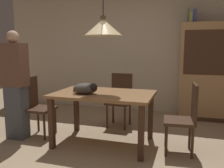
{
  "coord_description": "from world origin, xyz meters",
  "views": [
    {
      "loc": [
        1.02,
        -2.65,
        1.39
      ],
      "look_at": [
        -0.04,
        0.75,
        0.85
      ],
      "focal_mm": 38.94,
      "sensor_mm": 36.0,
      "label": 1
    }
  ],
  "objects_px": {
    "book_green_slim": "(188,16)",
    "chair_far_back": "(120,97)",
    "chair_left_side": "(36,104)",
    "cat_sleeping": "(86,88)",
    "person_standing": "(16,85)",
    "chair_right_side": "(186,115)",
    "dining_table": "(104,100)",
    "hutch_bookcase": "(210,74)",
    "book_blue_wide": "(195,16)",
    "pendant_lamp": "(103,27)",
    "book_yellow_short": "(191,18)"
  },
  "relations": [
    {
      "from": "dining_table",
      "to": "chair_right_side",
      "type": "bearing_deg",
      "value": 0.37
    },
    {
      "from": "dining_table",
      "to": "hutch_bookcase",
      "type": "distance_m",
      "value": 2.35
    },
    {
      "from": "pendant_lamp",
      "to": "person_standing",
      "type": "xyz_separation_m",
      "value": [
        -1.33,
        -0.19,
        -0.84
      ]
    },
    {
      "from": "chair_right_side",
      "to": "person_standing",
      "type": "bearing_deg",
      "value": -175.32
    },
    {
      "from": "cat_sleeping",
      "to": "hutch_bookcase",
      "type": "bearing_deg",
      "value": 47.79
    },
    {
      "from": "hutch_bookcase",
      "to": "person_standing",
      "type": "xyz_separation_m",
      "value": [
        -2.87,
        -1.96,
        -0.07
      ]
    },
    {
      "from": "chair_right_side",
      "to": "chair_far_back",
      "type": "xyz_separation_m",
      "value": [
        -1.13,
        0.87,
        0.0
      ]
    },
    {
      "from": "chair_far_back",
      "to": "hutch_bookcase",
      "type": "bearing_deg",
      "value": 30.14
    },
    {
      "from": "hutch_bookcase",
      "to": "person_standing",
      "type": "relative_size",
      "value": 1.13
    },
    {
      "from": "chair_far_back",
      "to": "chair_left_side",
      "type": "height_order",
      "value": "same"
    },
    {
      "from": "book_blue_wide",
      "to": "person_standing",
      "type": "xyz_separation_m",
      "value": [
        -2.55,
        -1.96,
        -1.15
      ]
    },
    {
      "from": "cat_sleeping",
      "to": "person_standing",
      "type": "height_order",
      "value": "person_standing"
    },
    {
      "from": "dining_table",
      "to": "chair_right_side",
      "type": "relative_size",
      "value": 1.51
    },
    {
      "from": "chair_far_back",
      "to": "chair_right_side",
      "type": "bearing_deg",
      "value": -37.74
    },
    {
      "from": "chair_left_side",
      "to": "cat_sleeping",
      "type": "height_order",
      "value": "chair_left_side"
    },
    {
      "from": "cat_sleeping",
      "to": "person_standing",
      "type": "bearing_deg",
      "value": -177.67
    },
    {
      "from": "chair_left_side",
      "to": "book_blue_wide",
      "type": "xyz_separation_m",
      "value": [
        2.34,
        1.77,
        1.46
      ]
    },
    {
      "from": "chair_right_side",
      "to": "cat_sleeping",
      "type": "relative_size",
      "value": 2.35
    },
    {
      "from": "dining_table",
      "to": "cat_sleeping",
      "type": "bearing_deg",
      "value": -144.16
    },
    {
      "from": "dining_table",
      "to": "pendant_lamp",
      "type": "bearing_deg",
      "value": 97.13
    },
    {
      "from": "book_green_slim",
      "to": "book_yellow_short",
      "type": "distance_m",
      "value": 0.06
    },
    {
      "from": "dining_table",
      "to": "hutch_bookcase",
      "type": "height_order",
      "value": "hutch_bookcase"
    },
    {
      "from": "pendant_lamp",
      "to": "book_yellow_short",
      "type": "xyz_separation_m",
      "value": [
        1.15,
        1.77,
        0.28
      ]
    },
    {
      "from": "book_green_slim",
      "to": "book_blue_wide",
      "type": "distance_m",
      "value": 0.12
    },
    {
      "from": "chair_left_side",
      "to": "book_green_slim",
      "type": "relative_size",
      "value": 3.58
    },
    {
      "from": "book_blue_wide",
      "to": "person_standing",
      "type": "relative_size",
      "value": 0.15
    },
    {
      "from": "book_green_slim",
      "to": "person_standing",
      "type": "bearing_deg",
      "value": -141.09
    },
    {
      "from": "chair_left_side",
      "to": "book_blue_wide",
      "type": "height_order",
      "value": "book_blue_wide"
    },
    {
      "from": "dining_table",
      "to": "chair_left_side",
      "type": "distance_m",
      "value": 1.14
    },
    {
      "from": "book_green_slim",
      "to": "chair_far_back",
      "type": "bearing_deg",
      "value": -140.86
    },
    {
      "from": "dining_table",
      "to": "pendant_lamp",
      "type": "xyz_separation_m",
      "value": [
        -0.0,
        0.0,
        1.01
      ]
    },
    {
      "from": "chair_right_side",
      "to": "book_green_slim",
      "type": "xyz_separation_m",
      "value": [
        -0.03,
        1.76,
        1.47
      ]
    },
    {
      "from": "chair_right_side",
      "to": "chair_left_side",
      "type": "distance_m",
      "value": 2.26
    },
    {
      "from": "chair_right_side",
      "to": "chair_left_side",
      "type": "bearing_deg",
      "value": -179.8
    },
    {
      "from": "chair_right_side",
      "to": "chair_left_side",
      "type": "height_order",
      "value": "same"
    },
    {
      "from": "chair_far_back",
      "to": "hutch_bookcase",
      "type": "distance_m",
      "value": 1.81
    },
    {
      "from": "dining_table",
      "to": "chair_far_back",
      "type": "relative_size",
      "value": 1.51
    },
    {
      "from": "person_standing",
      "to": "chair_right_side",
      "type": "bearing_deg",
      "value": 4.68
    },
    {
      "from": "chair_far_back",
      "to": "cat_sleeping",
      "type": "height_order",
      "value": "chair_far_back"
    },
    {
      "from": "pendant_lamp",
      "to": "book_blue_wide",
      "type": "relative_size",
      "value": 5.42
    },
    {
      "from": "dining_table",
      "to": "chair_right_side",
      "type": "height_order",
      "value": "chair_right_side"
    },
    {
      "from": "cat_sleeping",
      "to": "book_yellow_short",
      "type": "height_order",
      "value": "book_yellow_short"
    },
    {
      "from": "pendant_lamp",
      "to": "cat_sleeping",
      "type": "bearing_deg",
      "value": -144.16
    },
    {
      "from": "hutch_bookcase",
      "to": "book_blue_wide",
      "type": "bearing_deg",
      "value": 179.73
    },
    {
      "from": "pendant_lamp",
      "to": "chair_right_side",
      "type": "bearing_deg",
      "value": 0.37
    },
    {
      "from": "chair_right_side",
      "to": "book_yellow_short",
      "type": "distance_m",
      "value": 2.27
    },
    {
      "from": "chair_far_back",
      "to": "person_standing",
      "type": "height_order",
      "value": "person_standing"
    },
    {
      "from": "chair_far_back",
      "to": "book_blue_wide",
      "type": "relative_size",
      "value": 3.88
    },
    {
      "from": "book_yellow_short",
      "to": "person_standing",
      "type": "xyz_separation_m",
      "value": [
        -2.48,
        -1.96,
        -1.12
      ]
    },
    {
      "from": "pendant_lamp",
      "to": "person_standing",
      "type": "distance_m",
      "value": 1.59
    }
  ]
}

